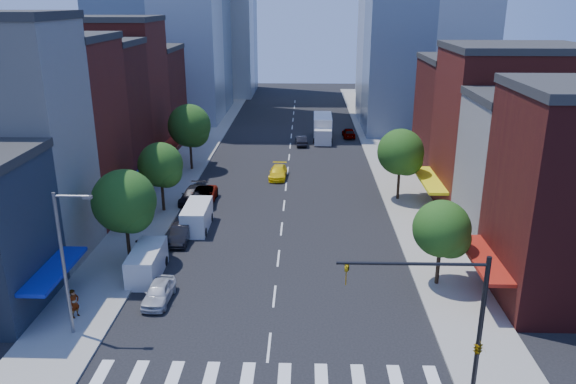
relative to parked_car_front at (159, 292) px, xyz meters
name	(u,v)px	position (x,y,z in m)	size (l,w,h in m)	color
ground	(269,347)	(7.74, -5.12, -0.69)	(220.00, 220.00, 0.00)	black
sidewalk_left	(190,160)	(-4.76, 34.88, -0.61)	(5.00, 120.00, 0.15)	gray
sidewalk_right	(388,162)	(20.24, 34.88, -0.61)	(5.00, 120.00, 0.15)	gray
crosswalk	(266,380)	(7.74, -8.12, -0.68)	(19.00, 3.00, 0.01)	silver
bldg_left_2	(49,133)	(-13.26, 15.38, 7.31)	(12.00, 9.00, 16.00)	maroon
bldg_left_3	(85,119)	(-13.26, 23.88, 6.81)	(12.00, 8.00, 15.00)	#4C1313
bldg_left_4	(110,97)	(-13.26, 32.38, 7.81)	(12.00, 9.00, 17.00)	maroon
bldg_left_5	(135,100)	(-13.26, 41.88, 5.81)	(12.00, 10.00, 13.00)	#4C1313
bldg_right_1	(544,177)	(28.74, 9.88, 5.31)	(12.00, 8.00, 12.00)	#BAB5AC
bldg_right_2	(507,133)	(28.74, 18.88, 6.81)	(12.00, 10.00, 15.00)	maroon
bldg_right_3	(476,121)	(28.74, 28.88, 5.81)	(12.00, 10.00, 13.00)	#4C1313
traffic_signal	(468,332)	(17.69, -9.62, 3.47)	(7.24, 2.24, 8.00)	black
streetlight	(66,256)	(-4.06, -4.12, 4.59)	(2.25, 0.25, 9.00)	slate
tree_left_near	(126,204)	(-3.60, 5.80, 4.18)	(4.80, 4.80, 7.30)	black
tree_left_mid	(162,167)	(-3.60, 16.80, 3.84)	(4.20, 4.20, 6.65)	black
tree_left_far	(191,127)	(-3.60, 30.80, 4.52)	(5.00, 5.00, 7.75)	black
tree_right_near	(444,231)	(19.40, 2.80, 3.50)	(4.00, 4.00, 6.20)	black
tree_right_far	(402,154)	(19.40, 20.80, 4.18)	(4.60, 4.60, 7.20)	black
parked_car_front	(159,292)	(0.00, 0.00, 0.00)	(1.62, 4.03, 1.37)	silver
parked_car_second	(180,234)	(-0.64, 9.91, 0.00)	(1.46, 4.19, 1.38)	black
parked_car_third	(202,196)	(-0.42, 19.27, 0.09)	(2.58, 5.60, 1.56)	#999999
parked_car_rear	(193,195)	(-1.39, 19.66, 0.06)	(2.09, 5.15, 1.50)	black
cargo_van_near	(147,263)	(-1.75, 3.51, 0.38)	(2.16, 5.10, 2.15)	silver
cargo_van_far	(197,217)	(0.24, 12.69, 0.41)	(2.17, 5.22, 2.22)	white
taxi	(278,172)	(6.74, 27.95, -0.01)	(1.90, 4.67, 1.36)	yellow
traffic_car_oncoming	(301,140)	(9.24, 43.33, -0.01)	(1.43, 4.10, 1.35)	black
traffic_car_far	(349,133)	(16.24, 48.19, 0.04)	(1.71, 4.26, 1.45)	#999999
box_truck	(323,129)	(12.34, 46.80, 0.94)	(2.78, 8.58, 3.44)	silver
pedestrian_near	(74,303)	(-4.77, -2.35, 0.42)	(0.70, 0.46, 1.92)	#999999
pedestrian_far	(138,250)	(-3.15, 6.15, 0.25)	(0.76, 0.59, 1.57)	#999999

